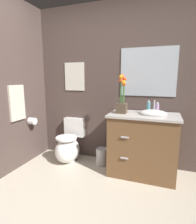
{
  "coord_description": "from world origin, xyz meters",
  "views": [
    {
      "loc": [
        0.66,
        -1.17,
        1.36
      ],
      "look_at": [
        -0.22,
        1.27,
        0.88
      ],
      "focal_mm": 29.06,
      "sensor_mm": 36.0,
      "label": 1
    }
  ],
  "objects_px": {
    "vanity_cabinet": "(143,144)",
    "flower_vase": "(122,100)",
    "trash_bin": "(102,156)",
    "soap_bottle": "(157,109)",
    "toilet_paper_roll": "(32,121)",
    "wall_poster": "(74,77)",
    "wall_mirror": "(148,72)",
    "lotion_bottle": "(148,108)",
    "hanging_towel": "(17,103)",
    "toilet": "(69,147)"
  },
  "relations": [
    {
      "from": "lotion_bottle",
      "to": "hanging_towel",
      "type": "bearing_deg",
      "value": -165.8
    },
    {
      "from": "flower_vase",
      "to": "toilet",
      "type": "bearing_deg",
      "value": 176.43
    },
    {
      "from": "wall_poster",
      "to": "trash_bin",
      "type": "bearing_deg",
      "value": -21.58
    },
    {
      "from": "flower_vase",
      "to": "wall_mirror",
      "type": "distance_m",
      "value": 0.59
    },
    {
      "from": "lotion_bottle",
      "to": "toilet",
      "type": "bearing_deg",
      "value": -178.48
    },
    {
      "from": "wall_mirror",
      "to": "toilet_paper_roll",
      "type": "xyz_separation_m",
      "value": [
        -1.74,
        -0.46,
        -0.77
      ]
    },
    {
      "from": "vanity_cabinet",
      "to": "wall_mirror",
      "type": "xyz_separation_m",
      "value": [
        -0.0,
        0.29,
        1.0
      ]
    },
    {
      "from": "soap_bottle",
      "to": "hanging_towel",
      "type": "bearing_deg",
      "value": -167.22
    },
    {
      "from": "trash_bin",
      "to": "hanging_towel",
      "type": "relative_size",
      "value": 0.52
    },
    {
      "from": "toilet",
      "to": "hanging_towel",
      "type": "bearing_deg",
      "value": -144.02
    },
    {
      "from": "flower_vase",
      "to": "trash_bin",
      "type": "bearing_deg",
      "value": 162.97
    },
    {
      "from": "vanity_cabinet",
      "to": "flower_vase",
      "type": "xyz_separation_m",
      "value": [
        -0.31,
        -0.03,
        0.61
      ]
    },
    {
      "from": "lotion_bottle",
      "to": "wall_poster",
      "type": "height_order",
      "value": "wall_poster"
    },
    {
      "from": "flower_vase",
      "to": "trash_bin",
      "type": "height_order",
      "value": "flower_vase"
    },
    {
      "from": "soap_bottle",
      "to": "flower_vase",
      "type": "bearing_deg",
      "value": -171.95
    },
    {
      "from": "wall_mirror",
      "to": "toilet_paper_roll",
      "type": "distance_m",
      "value": 1.95
    },
    {
      "from": "flower_vase",
      "to": "trash_bin",
      "type": "relative_size",
      "value": 1.99
    },
    {
      "from": "trash_bin",
      "to": "wall_poster",
      "type": "height_order",
      "value": "wall_poster"
    },
    {
      "from": "vanity_cabinet",
      "to": "toilet_paper_roll",
      "type": "relative_size",
      "value": 9.62
    },
    {
      "from": "vanity_cabinet",
      "to": "trash_bin",
      "type": "relative_size",
      "value": 3.89
    },
    {
      "from": "toilet",
      "to": "soap_bottle",
      "type": "relative_size",
      "value": 4.07
    },
    {
      "from": "toilet_paper_roll",
      "to": "lotion_bottle",
      "type": "bearing_deg",
      "value": 7.32
    },
    {
      "from": "toilet",
      "to": "toilet_paper_roll",
      "type": "height_order",
      "value": "toilet_paper_roll"
    },
    {
      "from": "toilet_paper_roll",
      "to": "toilet",
      "type": "bearing_deg",
      "value": 19.96
    },
    {
      "from": "toilet",
      "to": "hanging_towel",
      "type": "xyz_separation_m",
      "value": [
        -0.6,
        -0.43,
        0.76
      ]
    },
    {
      "from": "wall_mirror",
      "to": "toilet_paper_roll",
      "type": "bearing_deg",
      "value": -165.03
    },
    {
      "from": "flower_vase",
      "to": "wall_mirror",
      "type": "xyz_separation_m",
      "value": [
        0.3,
        0.32,
        0.39
      ]
    },
    {
      "from": "trash_bin",
      "to": "flower_vase",
      "type": "bearing_deg",
      "value": -17.03
    },
    {
      "from": "trash_bin",
      "to": "wall_mirror",
      "type": "distance_m",
      "value": 1.47
    },
    {
      "from": "vanity_cabinet",
      "to": "wall_poster",
      "type": "height_order",
      "value": "wall_poster"
    },
    {
      "from": "flower_vase",
      "to": "soap_bottle",
      "type": "relative_size",
      "value": 3.19
    },
    {
      "from": "wall_poster",
      "to": "lotion_bottle",
      "type": "bearing_deg",
      "value": -10.67
    },
    {
      "from": "lotion_bottle",
      "to": "wall_mirror",
      "type": "distance_m",
      "value": 0.54
    },
    {
      "from": "soap_bottle",
      "to": "toilet_paper_roll",
      "type": "xyz_separation_m",
      "value": [
        -1.9,
        -0.21,
        -0.28
      ]
    },
    {
      "from": "vanity_cabinet",
      "to": "lotion_bottle",
      "type": "height_order",
      "value": "lotion_bottle"
    },
    {
      "from": "lotion_bottle",
      "to": "toilet_paper_roll",
      "type": "relative_size",
      "value": 1.65
    },
    {
      "from": "soap_bottle",
      "to": "toilet_paper_roll",
      "type": "relative_size",
      "value": 1.54
    },
    {
      "from": "soap_bottle",
      "to": "wall_poster",
      "type": "relative_size",
      "value": 0.37
    },
    {
      "from": "vanity_cabinet",
      "to": "flower_vase",
      "type": "relative_size",
      "value": 1.96
    },
    {
      "from": "toilet",
      "to": "vanity_cabinet",
      "type": "xyz_separation_m",
      "value": [
        1.2,
        -0.03,
        0.21
      ]
    },
    {
      "from": "lotion_bottle",
      "to": "toilet_paper_roll",
      "type": "height_order",
      "value": "lotion_bottle"
    },
    {
      "from": "trash_bin",
      "to": "wall_poster",
      "type": "xyz_separation_m",
      "value": [
        -0.57,
        0.22,
        1.25
      ]
    },
    {
      "from": "flower_vase",
      "to": "vanity_cabinet",
      "type": "bearing_deg",
      "value": 5.4
    },
    {
      "from": "vanity_cabinet",
      "to": "wall_mirror",
      "type": "relative_size",
      "value": 1.32
    },
    {
      "from": "flower_vase",
      "to": "wall_poster",
      "type": "xyz_separation_m",
      "value": [
        -0.89,
        0.32,
        0.32
      ]
    },
    {
      "from": "wall_poster",
      "to": "hanging_towel",
      "type": "bearing_deg",
      "value": -130.4
    },
    {
      "from": "trash_bin",
      "to": "lotion_bottle",
      "type": "bearing_deg",
      "value": -0.92
    },
    {
      "from": "wall_mirror",
      "to": "hanging_towel",
      "type": "xyz_separation_m",
      "value": [
        -1.79,
        -0.7,
        -0.45
      ]
    },
    {
      "from": "toilet",
      "to": "soap_bottle",
      "type": "bearing_deg",
      "value": 0.46
    },
    {
      "from": "vanity_cabinet",
      "to": "trash_bin",
      "type": "distance_m",
      "value": 0.71
    }
  ]
}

